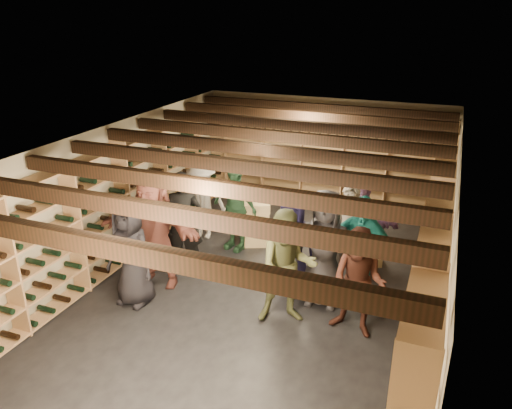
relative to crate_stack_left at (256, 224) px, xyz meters
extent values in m
plane|color=black|center=(0.59, -1.30, -0.42)|extent=(8.00, 8.00, 0.00)
cube|color=tan|center=(0.59, 2.70, 0.78)|extent=(5.50, 0.02, 2.40)
cube|color=tan|center=(0.59, -5.30, 0.78)|extent=(5.50, 0.02, 2.40)
cube|color=tan|center=(-2.16, -1.30, 0.78)|extent=(0.02, 8.00, 2.40)
cube|color=tan|center=(3.34, -1.30, 0.78)|extent=(0.02, 8.00, 2.40)
cube|color=beige|center=(0.59, -1.30, 1.98)|extent=(5.50, 8.00, 0.01)
cube|color=black|center=(0.59, -4.80, 1.83)|extent=(5.40, 0.12, 0.18)
cube|color=black|center=(0.59, -3.92, 1.83)|extent=(5.40, 0.12, 0.18)
cube|color=black|center=(0.59, -3.05, 1.83)|extent=(5.40, 0.12, 0.18)
cube|color=black|center=(0.59, -2.17, 1.83)|extent=(5.40, 0.12, 0.18)
cube|color=black|center=(0.59, -1.30, 1.83)|extent=(5.40, 0.12, 0.18)
cube|color=black|center=(0.59, -0.43, 1.83)|extent=(5.40, 0.12, 0.18)
cube|color=black|center=(0.59, 0.45, 1.83)|extent=(5.40, 0.12, 0.18)
cube|color=black|center=(0.59, 1.32, 1.83)|extent=(5.40, 0.12, 0.18)
cube|color=black|center=(0.59, 2.20, 1.83)|extent=(5.40, 0.12, 0.18)
cube|color=#A3754F|center=(-1.98, -1.30, 0.65)|extent=(0.32, 7.50, 2.15)
cube|color=#A3754F|center=(3.16, -1.30, 0.65)|extent=(0.32, 7.50, 2.15)
cube|color=#A3754F|center=(0.59, 2.53, 0.65)|extent=(4.70, 0.30, 2.15)
cube|color=tan|center=(0.00, 0.00, -0.34)|extent=(0.59, 0.50, 0.17)
cube|color=tan|center=(0.00, 0.00, -0.17)|extent=(0.59, 0.50, 0.17)
cube|color=tan|center=(0.00, 0.00, 0.00)|extent=(0.59, 0.50, 0.17)
cube|color=tan|center=(0.00, 0.00, 0.17)|extent=(0.59, 0.50, 0.17)
cube|color=tan|center=(0.00, 0.00, 0.34)|extent=(0.59, 0.50, 0.17)
cube|color=tan|center=(-0.09, 0.26, -0.34)|extent=(0.56, 0.43, 0.17)
cube|color=tan|center=(-0.09, 0.26, -0.17)|extent=(0.56, 0.43, 0.17)
cube|color=tan|center=(2.08, 0.00, -0.34)|extent=(0.59, 0.49, 0.17)
imported|color=black|center=(-1.00, -2.53, 0.40)|extent=(0.84, 0.58, 1.64)
imported|color=black|center=(-0.74, -1.40, 0.45)|extent=(0.75, 0.61, 1.76)
imported|color=brown|center=(1.31, -2.13, 0.43)|extent=(1.01, 0.92, 1.70)
imported|color=#1B7A76|center=(2.14, -1.20, 0.43)|extent=(1.04, 0.51, 1.71)
imported|color=brown|center=(-0.99, -1.89, 0.51)|extent=(1.75, 0.60, 1.87)
imported|color=#1E1A42|center=(1.11, -1.30, 0.37)|extent=(0.78, 0.51, 1.60)
imported|color=gray|center=(1.86, -0.63, 0.41)|extent=(0.68, 0.52, 1.66)
imported|color=#3F1E17|center=(2.29, -2.07, 0.36)|extent=(0.86, 0.72, 1.57)
imported|color=beige|center=(-1.10, -0.06, 0.35)|extent=(1.07, 0.71, 1.54)
imported|color=#25482D|center=(-0.31, -0.28, 0.39)|extent=(1.02, 0.62, 1.62)
imported|color=#895B98|center=(1.85, 0.00, 0.35)|extent=(1.47, 0.55, 1.55)
imported|color=#323136|center=(1.66, -1.47, 0.48)|extent=(0.93, 0.64, 1.81)
camera|label=1|loc=(3.16, -7.98, 3.80)|focal=35.00mm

